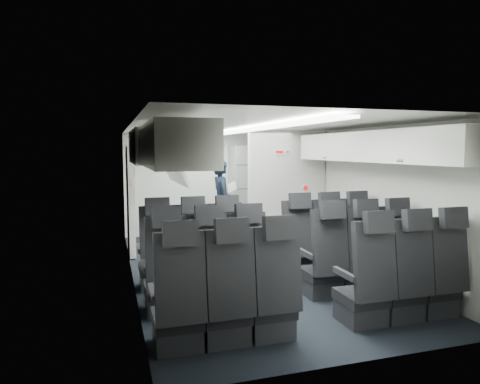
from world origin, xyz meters
TOP-DOWN VIEW (x-y plane):
  - cabin_shell at (0.00, 0.00)m, footprint 3.41×6.01m
  - seat_row_front at (-0.00, -0.53)m, footprint 3.33×0.56m
  - seat_row_mid at (-0.00, -1.43)m, footprint 3.33×0.56m
  - seat_row_rear at (-0.00, -2.33)m, footprint 3.33×0.56m
  - overhead_bin_left_rear at (-1.40, -2.00)m, footprint 0.53×1.80m
  - overhead_bin_left_front_open at (-1.44, -0.25)m, footprint 0.64×1.70m
  - overhead_bin_right_rear at (1.40, -2.00)m, footprint 0.53×1.80m
  - overhead_bin_right_front at (1.40, -0.25)m, footprint 0.53×1.70m
  - bulkhead_partition at (0.98, 0.80)m, footprint 1.40×0.15m
  - galley_unit at (0.95, 2.72)m, footprint 0.85×0.52m
  - boarding_door at (-1.64, 1.55)m, footprint 0.12×1.27m
  - flight_attendant at (0.06, 1.82)m, footprint 0.40×0.60m
  - carry_on_bag at (-1.35, -0.05)m, footprint 0.43×0.33m
  - papers at (0.25, 1.77)m, footprint 0.21×0.12m

SIDE VIEW (x-z plane):
  - seat_row_front at x=0.00m, z-range -0.21..1.02m
  - seat_row_mid at x=0.00m, z-range -0.21..1.02m
  - seat_row_rear at x=0.00m, z-range -0.21..1.02m
  - flight_attendant at x=0.06m, z-range 0.00..1.63m
  - galley_unit at x=0.95m, z-range 0.00..1.90m
  - boarding_door at x=-1.64m, z-range 0.02..1.88m
  - bulkhead_partition at x=0.98m, z-range 0.01..2.14m
  - papers at x=0.25m, z-range 1.03..1.18m
  - cabin_shell at x=0.00m, z-range 0.04..2.21m
  - overhead_bin_left_front_open at x=-1.44m, z-range 1.38..2.10m
  - carry_on_bag at x=-1.35m, z-range 1.69..1.92m
  - overhead_bin_right_front at x=1.40m, z-range 1.66..2.06m
  - overhead_bin_left_rear at x=-1.40m, z-range 1.66..2.06m
  - overhead_bin_right_rear at x=1.40m, z-range 1.66..2.06m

